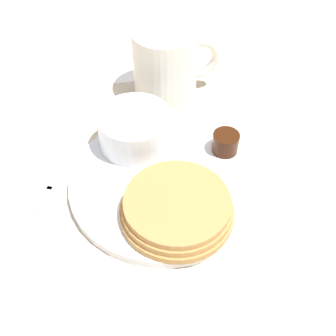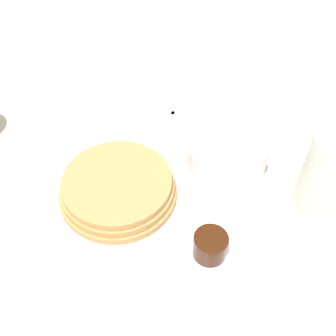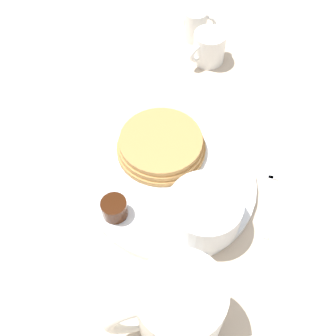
# 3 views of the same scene
# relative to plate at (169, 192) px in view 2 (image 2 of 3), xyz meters

# --- Properties ---
(ground_plane) EXTENTS (4.00, 4.00, 0.00)m
(ground_plane) POSITION_rel_plate_xyz_m (0.00, 0.00, -0.01)
(ground_plane) COLOR #C6B299
(plate) EXTENTS (0.24, 0.24, 0.01)m
(plate) POSITION_rel_plate_xyz_m (0.00, 0.00, 0.00)
(plate) COLOR white
(plate) RESTS_ON ground_plane
(pancake_stack) EXTENTS (0.13, 0.13, 0.03)m
(pancake_stack) POSITION_rel_plate_xyz_m (-0.06, -0.01, 0.02)
(pancake_stack) COLOR #B78447
(pancake_stack) RESTS_ON plate
(bowl) EXTENTS (0.10, 0.10, 0.05)m
(bowl) POSITION_rel_plate_xyz_m (0.07, 0.04, 0.03)
(bowl) COLOR white
(bowl) RESTS_ON plate
(syrup_cup) EXTENTS (0.03, 0.03, 0.03)m
(syrup_cup) POSITION_rel_plate_xyz_m (0.04, -0.08, 0.02)
(syrup_cup) COLOR #38190A
(syrup_cup) RESTS_ON plate
(butter_ramekin) EXTENTS (0.04, 0.04, 0.04)m
(butter_ramekin) POSITION_rel_plate_xyz_m (0.09, 0.03, 0.02)
(butter_ramekin) COLOR white
(butter_ramekin) RESTS_ON plate
(fork) EXTENTS (0.13, 0.05, 0.00)m
(fork) POSITION_rel_plate_xyz_m (0.02, 0.14, -0.00)
(fork) COLOR silver
(fork) RESTS_ON ground_plane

